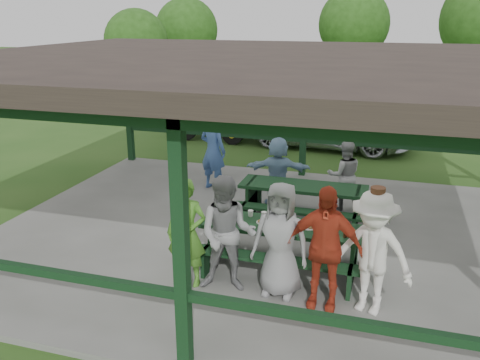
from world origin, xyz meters
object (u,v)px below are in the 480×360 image
(contestant_grey_mid, at_px, (280,240))
(spectator_grey, at_px, (344,175))
(contestant_grey_left, at_px, (227,235))
(contestant_red, at_px, (324,248))
(contestant_green, at_px, (187,233))
(spectator_lblue, at_px, (278,171))
(spectator_blue, at_px, (213,151))
(picnic_table_near, at_px, (283,241))
(contestant_white_fedora, at_px, (372,253))
(picnic_table_far, at_px, (303,199))
(farm_trailer, at_px, (218,120))
(pickup_truck, at_px, (333,125))

(contestant_grey_mid, relative_size, spectator_grey, 1.17)
(contestant_grey_left, xyz_separation_m, contestant_red, (1.39, -0.05, 0.01))
(contestant_green, xyz_separation_m, contestant_grey_left, (0.62, 0.02, 0.05))
(contestant_grey_mid, xyz_separation_m, spectator_lblue, (-0.84, 3.55, -0.11))
(contestant_red, bearing_deg, spectator_blue, 128.46)
(picnic_table_near, relative_size, contestant_grey_left, 1.47)
(contestant_green, height_order, contestant_white_fedora, contestant_white_fedora)
(spectator_lblue, bearing_deg, contestant_white_fedora, 111.27)
(picnic_table_far, distance_m, contestant_grey_left, 2.94)
(contestant_grey_mid, distance_m, contestant_white_fedora, 1.27)
(contestant_white_fedora, height_order, spectator_grey, contestant_white_fedora)
(contestant_grey_mid, xyz_separation_m, contestant_red, (0.63, -0.15, 0.04))
(contestant_green, distance_m, spectator_blue, 4.39)
(contestant_grey_mid, distance_m, spectator_blue, 4.82)
(contestant_grey_left, distance_m, farm_trailer, 10.04)
(picnic_table_near, xyz_separation_m, contestant_green, (-1.26, -0.87, 0.35))
(contestant_grey_left, distance_m, spectator_lblue, 3.65)
(spectator_blue, height_order, pickup_truck, spectator_blue)
(contestant_green, xyz_separation_m, contestant_red, (2.01, -0.02, 0.06))
(spectator_lblue, xyz_separation_m, pickup_truck, (0.45, 5.74, -0.16))
(spectator_lblue, relative_size, spectator_blue, 0.82)
(picnic_table_far, distance_m, contestant_white_fedora, 3.21)
(picnic_table_far, bearing_deg, farm_trailer, 121.60)
(contestant_white_fedora, bearing_deg, contestant_green, -162.44)
(contestant_green, relative_size, contestant_red, 0.93)
(contestant_white_fedora, bearing_deg, contestant_red, -158.36)
(contestant_grey_left, bearing_deg, contestant_green, 173.18)
(contestant_grey_mid, bearing_deg, spectator_grey, 85.49)
(spectator_grey, bearing_deg, contestant_red, 74.66)
(spectator_blue, bearing_deg, spectator_grey, -171.26)
(picnic_table_near, relative_size, pickup_truck, 0.52)
(contestant_green, height_order, spectator_blue, spectator_blue)
(picnic_table_near, relative_size, spectator_lblue, 1.74)
(contestant_red, relative_size, pickup_truck, 0.36)
(spectator_blue, bearing_deg, pickup_truck, -95.59)
(picnic_table_far, distance_m, spectator_grey, 1.20)
(picnic_table_far, distance_m, spectator_lblue, 1.08)
(picnic_table_near, bearing_deg, contestant_green, -145.31)
(picnic_table_far, xyz_separation_m, farm_trailer, (-4.04, 6.57, 0.04))
(picnic_table_near, xyz_separation_m, pickup_truck, (-0.28, 8.53, 0.11))
(contestant_grey_mid, relative_size, contestant_red, 0.96)
(contestant_white_fedora, xyz_separation_m, spectator_lblue, (-2.11, 3.64, -0.14))
(contestant_green, xyz_separation_m, farm_trailer, (-2.82, 9.44, -0.31))
(contestant_green, distance_m, farm_trailer, 9.86)
(contestant_green, bearing_deg, contestant_white_fedora, -3.27)
(contestant_red, height_order, spectator_lblue, contestant_red)
(picnic_table_far, bearing_deg, picnic_table_near, -88.86)
(contestant_red, height_order, farm_trailer, contestant_red)
(picnic_table_far, xyz_separation_m, spectator_lblue, (-0.69, 0.80, 0.27))
(contestant_white_fedora, bearing_deg, pickup_truck, 117.02)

